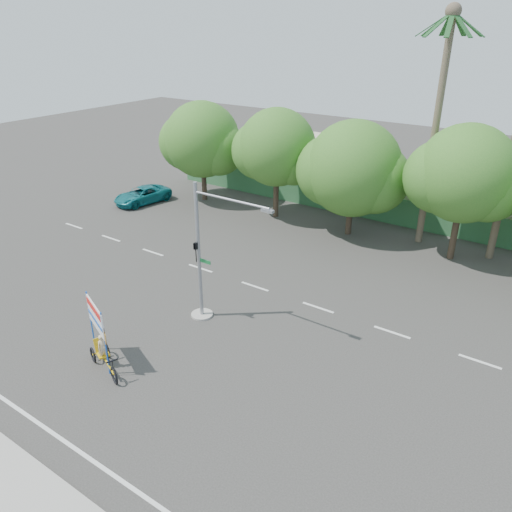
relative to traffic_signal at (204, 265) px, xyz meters
The scene contains 12 objects.
ground 5.40m from the traffic_signal, 61.13° to the right, with size 120.00×120.00×0.00m, color #33302D.
sidewalk_near 12.04m from the traffic_signal, 79.17° to the right, with size 50.00×2.40×0.12m, color gray.
fence 17.76m from the traffic_signal, 82.85° to the left, with size 38.00×0.08×2.00m, color #336B3D.
building_left 23.38m from the traffic_signal, 109.52° to the left, with size 12.00×8.00×4.00m, color beige.
tree_far_left 18.45m from the traffic_signal, 130.22° to the left, with size 7.14×6.00×7.96m.
tree_left 14.99m from the traffic_signal, 109.08° to the left, with size 6.66×5.60×8.07m.
tree_center 14.15m from the traffic_signal, 85.33° to the left, with size 7.62×6.40×7.85m.
tree_right 16.38m from the traffic_signal, 59.83° to the left, with size 6.90×5.80×8.36m.
palm_short 17.56m from the traffic_signal, 69.84° to the left, with size 3.73×3.79×14.45m.
traffic_signal is the anchor object (origin of this frame).
trike_billboard 5.84m from the traffic_signal, 102.45° to the right, with size 2.92×1.44×3.08m.
pickup_truck 18.75m from the traffic_signal, 145.78° to the left, with size 2.17×4.71×1.31m, color #106B72.
Camera 1 is at (11.96, -12.18, 13.58)m, focal length 35.00 mm.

